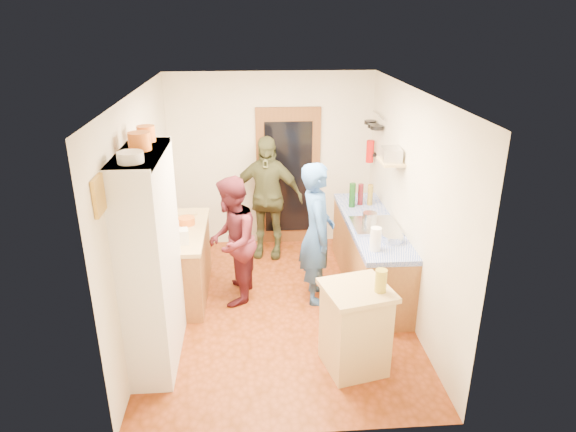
{
  "coord_description": "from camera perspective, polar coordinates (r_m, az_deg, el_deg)",
  "views": [
    {
      "loc": [
        -0.3,
        -5.38,
        3.37
      ],
      "look_at": [
        0.11,
        0.15,
        1.15
      ],
      "focal_mm": 32.0,
      "sensor_mm": 36.0,
      "label": 1
    }
  ],
  "objects": [
    {
      "name": "ext_bracket",
      "position": [
        7.55,
        9.52,
        6.74
      ],
      "size": [
        0.06,
        0.1,
        0.04
      ],
      "primitive_type": "cube",
      "color": "black",
      "rests_on": "wall_right"
    },
    {
      "name": "orange_pot_a",
      "position": [
        4.87,
        -16.18,
        7.99
      ],
      "size": [
        0.2,
        0.2,
        0.16
      ],
      "primitive_type": "cylinder",
      "color": "orange",
      "rests_on": "hutch_top_shelf"
    },
    {
      "name": "right_counter_base",
      "position": [
        6.75,
        9.06,
        -4.44
      ],
      "size": [
        0.6,
        2.2,
        0.84
      ],
      "primitive_type": "cube",
      "color": "olive",
      "rests_on": "ground"
    },
    {
      "name": "wall_left",
      "position": [
        5.89,
        -15.83,
        0.34
      ],
      "size": [
        0.02,
        4.0,
        2.6
      ],
      "primitive_type": "cube",
      "color": "beige",
      "rests_on": "ground"
    },
    {
      "name": "chopping_board",
      "position": [
        6.88,
        -11.32,
        0.43
      ],
      "size": [
        0.33,
        0.26,
        0.02
      ],
      "primitive_type": "cube",
      "rotation": [
        0.0,
        0.0,
        0.14
      ],
      "color": "tan",
      "rests_on": "left_counter_top"
    },
    {
      "name": "island_top",
      "position": [
        5.01,
        7.69,
        -8.18
      ],
      "size": [
        0.75,
        0.75,
        0.05
      ],
      "primitive_type": "cube",
      "rotation": [
        0.0,
        0.0,
        0.24
      ],
      "color": "tan",
      "rests_on": "island_base"
    },
    {
      "name": "orange_bowl",
      "position": [
        6.5,
        -11.19,
        -0.54
      ],
      "size": [
        0.23,
        0.23,
        0.09
      ],
      "primitive_type": "cylinder",
      "rotation": [
        0.0,
        0.0,
        -0.12
      ],
      "color": "orange",
      "rests_on": "left_counter_top"
    },
    {
      "name": "hob",
      "position": [
        6.39,
        9.64,
        -1.08
      ],
      "size": [
        0.55,
        0.58,
        0.04
      ],
      "primitive_type": "cube",
      "color": "silver",
      "rests_on": "right_counter_top"
    },
    {
      "name": "wall_back",
      "position": [
        7.68,
        -1.87,
        6.14
      ],
      "size": [
        3.0,
        0.02,
        2.6
      ],
      "primitive_type": "cube",
      "color": "beige",
      "rests_on": "ground"
    },
    {
      "name": "picture_frame",
      "position": [
        4.22,
        -20.29,
        2.13
      ],
      "size": [
        0.03,
        0.25,
        0.3
      ],
      "primitive_type": "cube",
      "color": "gold",
      "rests_on": "wall_left"
    },
    {
      "name": "left_counter_top",
      "position": [
        6.41,
        -12.0,
        -1.65
      ],
      "size": [
        0.64,
        1.44,
        0.05
      ],
      "primitive_type": "cube",
      "color": "tan",
      "rests_on": "left_counter_base"
    },
    {
      "name": "person_back",
      "position": [
        7.34,
        -2.32,
        2.07
      ],
      "size": [
        1.12,
        0.66,
        1.79
      ],
      "primitive_type": "imported",
      "rotation": [
        0.0,
        0.0,
        -0.22
      ],
      "color": "#3C3F24",
      "rests_on": "ground"
    },
    {
      "name": "pan_rail",
      "position": [
        7.25,
        10.06,
        10.96
      ],
      "size": [
        0.02,
        0.65,
        0.02
      ],
      "primitive_type": "cylinder",
      "rotation": [
        1.57,
        0.0,
        0.0
      ],
      "color": "silver",
      "rests_on": "wall_right"
    },
    {
      "name": "oil_jar",
      "position": [
        4.93,
        10.27,
        -7.08
      ],
      "size": [
        0.14,
        0.14,
        0.22
      ],
      "primitive_type": "cylinder",
      "rotation": [
        0.0,
        0.0,
        0.24
      ],
      "color": "#AD9E2D",
      "rests_on": "island_top"
    },
    {
      "name": "fire_extinguisher",
      "position": [
        7.52,
        9.1,
        7.11
      ],
      "size": [
        0.11,
        0.11,
        0.32
      ],
      "primitive_type": "cylinder",
      "color": "red",
      "rests_on": "wall_right"
    },
    {
      "name": "right_counter_top",
      "position": [
        6.56,
        9.29,
        -0.91
      ],
      "size": [
        0.62,
        2.22,
        0.06
      ],
      "primitive_type": "cube",
      "color": "#0321A4",
      "rests_on": "right_counter_base"
    },
    {
      "name": "mixing_bowl",
      "position": [
        6.02,
        11.55,
        -2.47
      ],
      "size": [
        0.28,
        0.28,
        0.09
      ],
      "primitive_type": "cylinder",
      "rotation": [
        0.0,
        0.0,
        0.21
      ],
      "color": "silver",
      "rests_on": "right_counter_top"
    },
    {
      "name": "wall_shelf",
      "position": [
        6.29,
        11.36,
        5.95
      ],
      "size": [
        0.26,
        0.42,
        0.03
      ],
      "primitive_type": "cube",
      "color": "tan",
      "rests_on": "wall_right"
    },
    {
      "name": "pan_hang_b",
      "position": [
        7.28,
        9.47,
        9.85
      ],
      "size": [
        0.16,
        0.16,
        0.05
      ],
      "primitive_type": "cylinder",
      "color": "black",
      "rests_on": "pan_rail"
    },
    {
      "name": "pan_hang_c",
      "position": [
        7.47,
        9.12,
        10.25
      ],
      "size": [
        0.17,
        0.17,
        0.05
      ],
      "primitive_type": "cylinder",
      "color": "black",
      "rests_on": "pan_rail"
    },
    {
      "name": "floor",
      "position": [
        6.36,
        -0.92,
        -10.32
      ],
      "size": [
        3.0,
        4.0,
        0.02
      ],
      "primitive_type": "cube",
      "color": "brown",
      "rests_on": "ground"
    },
    {
      "name": "toaster",
      "position": [
        5.98,
        -12.09,
        -2.27
      ],
      "size": [
        0.25,
        0.19,
        0.17
      ],
      "primitive_type": "cube",
      "rotation": [
        0.0,
        0.0,
        0.19
      ],
      "color": "white",
      "rests_on": "left_counter_top"
    },
    {
      "name": "radio",
      "position": [
        6.27,
        11.42,
        6.74
      ],
      "size": [
        0.25,
        0.32,
        0.15
      ],
      "primitive_type": "cube",
      "rotation": [
        0.0,
        0.0,
        -0.1
      ],
      "color": "silver",
      "rests_on": "wall_shelf"
    },
    {
      "name": "hutch_body",
      "position": [
        5.21,
        -14.94,
        -4.86
      ],
      "size": [
        0.4,
        1.2,
        2.2
      ],
      "primitive_type": "cube",
      "color": "silver",
      "rests_on": "ground"
    },
    {
      "name": "bottle_a",
      "position": [
        6.97,
        7.15,
        2.32
      ],
      "size": [
        0.1,
        0.1,
        0.33
      ],
      "primitive_type": "cylinder",
      "rotation": [
        0.0,
        0.0,
        -0.28
      ],
      "color": "#143F14",
      "rests_on": "right_counter_top"
    },
    {
      "name": "bottle_c",
      "position": [
        7.09,
        9.12,
        2.34
      ],
      "size": [
        0.08,
        0.08,
        0.29
      ],
      "primitive_type": "cylinder",
      "rotation": [
        0.0,
        0.0,
        -0.13
      ],
      "color": "olive",
      "rests_on": "right_counter_top"
    },
    {
      "name": "ceiling",
      "position": [
        5.44,
        -1.1,
        13.74
      ],
      "size": [
        3.0,
        4.0,
        0.02
      ],
      "primitive_type": "cube",
      "color": "silver",
      "rests_on": "ground"
    },
    {
      "name": "pot_on_hob",
      "position": [
        6.44,
        9.06,
        -0.12
      ],
      "size": [
        0.18,
        0.18,
        0.12
      ],
      "primitive_type": "cylinder",
      "color": "silver",
      "rests_on": "hob"
    },
    {
      "name": "kettle",
      "position": [
        6.2,
        -12.74,
        -1.34
      ],
      "size": [
        0.17,
        0.17,
        0.18
      ],
      "primitive_type": "cylinder",
      "rotation": [
        0.0,
        0.0,
        0.05
      ],
      "color": "white",
      "rests_on": "left_counter_top"
    },
    {
      "name": "hutch_top_shelf",
      "position": [
        4.84,
        -16.18,
        6.66
      ],
      "size": [
        0.4,
        1.14,
        0.04
      ],
      "primitive_type": "cube",
      "color": "silver",
      "rests_on": "hutch_body"
    },
    {
      "name": "bottle_b",
      "position": [
        7.08,
        8.06,
        2.4
      ],
      "size": [
        0.09,
        0.09,
        0.29
      ],
      "primitive_type": "cylinder",
      "rotation": [
        0.0,
        0.0,
        0.2
      ],
      "color": "#591419",
      "rests_on": "right_counter_top"
    },
    {
      "name": "paper_towel",
      "position": [
        5.75,
        9.71,
        -2.54
      ],
      "size": [
        0.14,
        0.14,
        0.27
      ],
      "primitive_type": "cylinder",
      "rotation": [
        0.0,
        0.0,
        0.2
      ],
      "color": "white",
      "rests_on": "right_counter_top"
    },
    {
      "name": "door_frame",
      "position": [
        7.73,
        0.02,
        4.31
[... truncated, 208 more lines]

